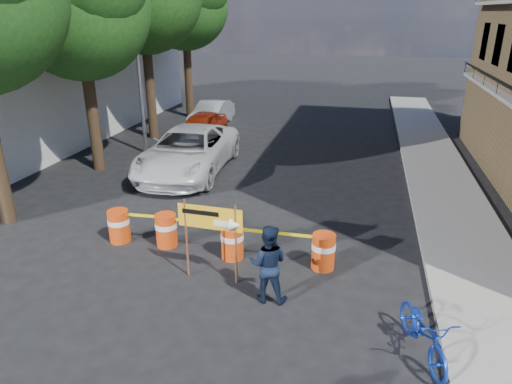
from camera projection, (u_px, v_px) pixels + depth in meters
The scene contains 16 objects.
ground at pixel (202, 288), 10.36m from camera, with size 120.00×120.00×0.00m, color black.
sidewalk_east at pixel (451, 207), 14.42m from camera, with size 2.40×40.00×0.15m, color gray.
white_building at pixel (6, 77), 21.09m from camera, with size 8.00×22.00×6.00m, color silver.
tree_mid_a at pixel (80, 6), 15.92m from camera, with size 5.25×5.00×8.68m.
tree_far at pixel (186, 4), 24.88m from camera, with size 5.04×4.80×8.84m.
streetlamp at pixel (138, 50), 18.61m from camera, with size 1.25×0.18×8.00m.
barrel_far_left at pixel (119, 225), 12.30m from camera, with size 0.58×0.58×0.90m.
barrel_mid_left at pixel (166, 229), 12.07m from camera, with size 0.58×0.58×0.90m.
barrel_mid_right at pixel (232, 241), 11.46m from camera, with size 0.58×0.58×0.90m.
barrel_far_right at pixel (323, 251), 10.99m from camera, with size 0.58×0.58×0.90m.
detour_sign at pixel (219, 225), 10.11m from camera, with size 1.52×0.29×1.96m.
pedestrian at pixel (268, 264), 9.63m from camera, with size 0.86×0.67×1.76m, color black.
bicycle at pixel (427, 310), 8.00m from camera, with size 0.67×1.01×1.93m, color #1638B7.
suv_white at pixel (188, 151), 17.48m from camera, with size 2.83×6.14×1.71m, color silver.
sedan_red at pixel (201, 126), 22.07m from camera, with size 1.56×3.88×1.32m, color maroon.
sedan_silver at pixel (212, 114), 24.77m from camera, with size 1.41×4.03×1.33m, color #B3B6BA.
Camera 1 is at (3.23, -8.30, 5.85)m, focal length 32.00 mm.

